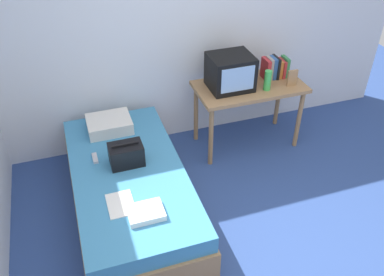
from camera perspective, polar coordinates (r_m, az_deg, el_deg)
ground_plane at (r=3.67m, az=8.26°, el=-16.07°), size 8.00×8.00×0.00m
wall_back at (r=4.41m, az=-1.72°, el=15.15°), size 5.20×0.10×2.60m
bed at (r=3.87m, az=-8.52°, el=-7.25°), size 1.00×2.00×0.50m
desk at (r=4.50m, az=7.89°, el=6.17°), size 1.16×0.60×0.75m
tv at (r=4.31m, az=5.33°, el=9.08°), size 0.44×0.39×0.36m
water_bottle at (r=4.35m, az=10.41°, el=7.84°), size 0.08×0.08×0.21m
book_row at (r=4.61m, az=11.37°, el=9.49°), size 0.27×0.17×0.24m
picture_frame at (r=4.49m, az=13.69°, el=8.08°), size 0.11×0.02×0.18m
pillow at (r=4.21m, az=-11.37°, el=1.88°), size 0.43×0.35×0.12m
handbag at (r=3.72m, az=-9.07°, el=-2.27°), size 0.30×0.20×0.23m
magazine at (r=3.40m, az=-9.85°, el=-8.99°), size 0.21×0.29×0.01m
remote_dark at (r=3.33m, az=-5.37°, el=-9.43°), size 0.04×0.16×0.02m
remote_silver at (r=3.88m, az=-13.26°, el=-2.73°), size 0.04×0.14×0.02m
folded_towel at (r=3.27m, az=-6.41°, el=-10.20°), size 0.28×0.22×0.05m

